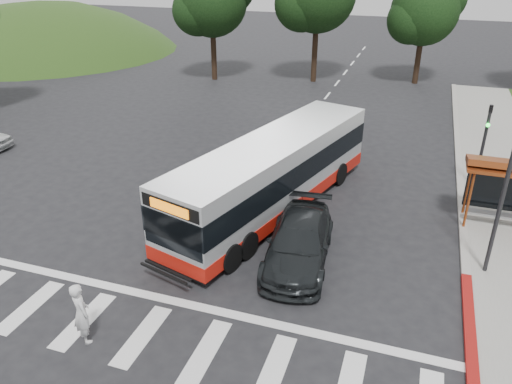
% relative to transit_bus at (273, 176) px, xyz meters
% --- Properties ---
extents(ground, '(140.00, 140.00, 0.00)m').
position_rel_transit_bus_xyz_m(ground, '(-1.32, -3.61, -1.56)').
color(ground, black).
rests_on(ground, ground).
extents(sidewalk_east, '(4.00, 40.00, 0.12)m').
position_rel_transit_bus_xyz_m(sidewalk_east, '(9.68, 4.39, -1.50)').
color(sidewalk_east, gray).
rests_on(sidewalk_east, ground).
extents(curb_east, '(0.30, 40.00, 0.15)m').
position_rel_transit_bus_xyz_m(curb_east, '(7.68, 4.39, -1.49)').
color(curb_east, '#9E9991').
rests_on(curb_east, ground).
extents(curb_east_red, '(0.32, 6.00, 0.15)m').
position_rel_transit_bus_xyz_m(curb_east_red, '(7.68, -5.61, -1.49)').
color(curb_east_red, maroon).
rests_on(curb_east_red, ground).
extents(hillside_nw, '(44.00, 44.00, 10.00)m').
position_rel_transit_bus_xyz_m(hillside_nw, '(-33.32, 26.39, -1.56)').
color(hillside_nw, '#1A3811').
rests_on(hillside_nw, ground).
extents(crosswalk_ladder, '(18.00, 2.60, 0.01)m').
position_rel_transit_bus_xyz_m(crosswalk_ladder, '(-1.32, -8.61, -1.56)').
color(crosswalk_ladder, silver).
rests_on(crosswalk_ladder, ground).
extents(traffic_signal_ne_tall, '(0.18, 0.37, 6.50)m').
position_rel_transit_bus_xyz_m(traffic_signal_ne_tall, '(8.28, -2.11, 2.31)').
color(traffic_signal_ne_tall, black).
rests_on(traffic_signal_ne_tall, ground).
extents(traffic_signal_ne_short, '(0.18, 0.37, 4.00)m').
position_rel_transit_bus_xyz_m(traffic_signal_ne_short, '(8.28, 4.89, 0.91)').
color(traffic_signal_ne_short, black).
rests_on(traffic_signal_ne_short, ground).
extents(tree_north_b, '(5.72, 5.33, 8.43)m').
position_rel_transit_bus_xyz_m(tree_north_b, '(4.75, 24.45, 4.10)').
color(tree_north_b, black).
rests_on(tree_north_b, ground).
extents(transit_bus, '(5.81, 12.36, 3.13)m').
position_rel_transit_bus_xyz_m(transit_bus, '(0.00, 0.00, 0.00)').
color(transit_bus, '#BABCBF').
rests_on(transit_bus, ground).
extents(pedestrian, '(0.84, 0.77, 1.93)m').
position_rel_transit_bus_xyz_m(pedestrian, '(-2.77, -9.25, -0.60)').
color(pedestrian, silver).
rests_on(pedestrian, ground).
extents(dark_sedan, '(2.67, 5.46, 1.53)m').
position_rel_transit_bus_xyz_m(dark_sedan, '(2.01, -3.41, -0.80)').
color(dark_sedan, black).
rests_on(dark_sedan, ground).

